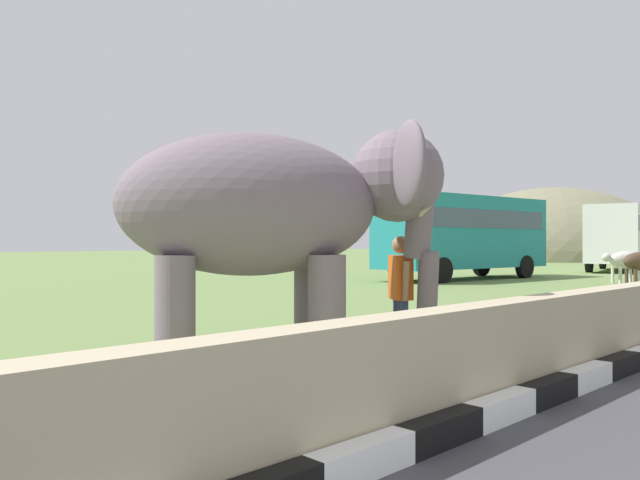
{
  "coord_description": "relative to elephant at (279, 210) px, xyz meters",
  "views": [
    {
      "loc": [
        -2.07,
        0.73,
        1.57
      ],
      "look_at": [
        3.06,
        5.99,
        1.6
      ],
      "focal_mm": 34.74,
      "sensor_mm": 36.0,
      "label": 1
    }
  ],
  "objects": [
    {
      "name": "person_handler",
      "position": [
        1.63,
        -0.56,
        -1.04
      ],
      "size": [
        0.48,
        0.61,
        1.66
      ],
      "color": "navy",
      "rests_on": "ground_plane"
    },
    {
      "name": "cow_mid",
      "position": [
        20.04,
        3.15,
        -1.1
      ],
      "size": [
        1.9,
        1.15,
        1.23
      ],
      "color": "beige",
      "rests_on": "ground_plane"
    },
    {
      "name": "elephant",
      "position": [
        0.0,
        0.0,
        0.0
      ],
      "size": [
        3.95,
        3.51,
        2.99
      ],
      "color": "slate",
      "rests_on": "ground_plane"
    },
    {
      "name": "barrier_parapet",
      "position": [
        -0.76,
        -2.62,
        -1.47
      ],
      "size": [
        28.0,
        0.36,
        1.0
      ],
      "primitive_type": "cube",
      "color": "tan",
      "rests_on": "ground_plane"
    },
    {
      "name": "hill_east",
      "position": [
        52.24,
        20.9,
        -1.97
      ],
      "size": [
        25.2,
        20.16,
        13.51
      ],
      "color": "#757356",
      "rests_on": "ground_plane"
    },
    {
      "name": "bus_teal",
      "position": [
        17.99,
        8.96,
        0.11
      ],
      "size": [
        8.86,
        3.35,
        3.5
      ],
      "color": "teal",
      "rests_on": "ground_plane"
    },
    {
      "name": "bus_white",
      "position": [
        30.6,
        7.17,
        0.11
      ],
      "size": [
        8.34,
        4.34,
        3.5
      ],
      "color": "silver",
      "rests_on": "ground_plane"
    }
  ]
}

